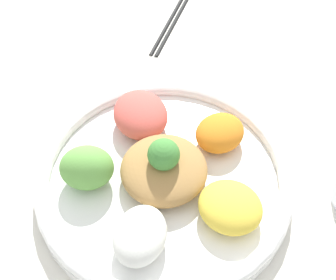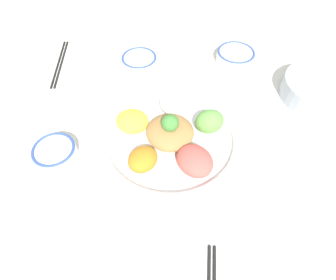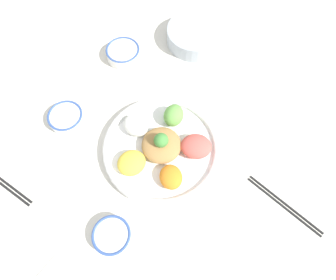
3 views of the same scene
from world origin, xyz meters
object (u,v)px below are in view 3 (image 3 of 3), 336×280
salad_platter (162,147)px  chopsticks_pair_far (285,205)px  sauce_bowl_red (66,118)px  serving_spoon_main (56,258)px  chopsticks_pair_near (0,181)px  serving_spoon_extra (54,89)px  rice_bowl_blue (112,235)px  side_serving_bowl (195,35)px  sauce_bowl_dark (123,53)px

salad_platter → chopsticks_pair_far: size_ratio=1.54×
sauce_bowl_red → serving_spoon_main: bearing=158.3°
chopsticks_pair_near → serving_spoon_main: size_ratio=1.73×
sauce_bowl_red → serving_spoon_extra: bearing=2.8°
salad_platter → sauce_bowl_red: size_ratio=3.18×
serving_spoon_extra → rice_bowl_blue: bearing=55.5°
side_serving_bowl → chopsticks_pair_near: size_ratio=0.94×
salad_platter → chopsticks_pair_far: bearing=-141.5°
serving_spoon_main → serving_spoon_extra: bearing=-132.5°
chopsticks_pair_far → salad_platter: bearing=16.3°
sauce_bowl_red → side_serving_bowl: bearing=-76.8°
side_serving_bowl → chopsticks_pair_far: size_ratio=0.88×
rice_bowl_blue → serving_spoon_main: rice_bowl_blue is taller
chopsticks_pair_near → rice_bowl_blue: bearing=-170.7°
serving_spoon_extra → serving_spoon_main: bearing=38.7°
side_serving_bowl → serving_spoon_main: bearing=126.7°
side_serving_bowl → serving_spoon_main: (-0.49, 0.66, -0.03)m
side_serving_bowl → chopsticks_pair_near: (-0.23, 0.75, -0.03)m
sauce_bowl_dark → chopsticks_pair_far: (-0.68, -0.21, -0.02)m
sauce_bowl_red → serving_spoon_main: 0.40m
rice_bowl_blue → side_serving_bowl: (0.51, -0.51, 0.01)m
sauce_bowl_dark → side_serving_bowl: (-0.04, -0.26, 0.01)m
sauce_bowl_dark → serving_spoon_main: (-0.54, 0.40, -0.02)m
sauce_bowl_red → chopsticks_pair_near: (-0.11, 0.23, -0.02)m
rice_bowl_blue → serving_spoon_main: size_ratio=0.84×
side_serving_bowl → serving_spoon_extra: bearing=88.5°
side_serving_bowl → chopsticks_pair_far: bearing=175.3°
salad_platter → side_serving_bowl: bearing=-40.3°
sauce_bowl_red → chopsticks_pair_far: sauce_bowl_red is taller
sauce_bowl_red → salad_platter: bearing=-134.3°
salad_platter → chopsticks_pair_near: size_ratio=1.64×
sauce_bowl_red → rice_bowl_blue: size_ratio=1.07×
rice_bowl_blue → serving_spoon_main: (0.01, 0.15, -0.02)m
sauce_bowl_red → serving_spoon_main: sauce_bowl_red is taller
chopsticks_pair_far → serving_spoon_extra: bearing=13.5°
salad_platter → sauce_bowl_dark: (0.38, -0.03, -0.00)m
salad_platter → chopsticks_pair_far: (-0.30, -0.24, -0.02)m
chopsticks_pair_near → serving_spoon_main: 0.28m
sauce_bowl_dark → chopsticks_pair_far: bearing=-163.1°
serving_spoon_main → serving_spoon_extra: 0.53m
chopsticks_pair_far → chopsticks_pair_near: bearing=37.3°
salad_platter → sauce_bowl_dark: bearing=-4.5°
sauce_bowl_red → serving_spoon_extra: size_ratio=0.90×
rice_bowl_blue → side_serving_bowl: size_ratio=0.51×
salad_platter → sauce_bowl_dark: size_ratio=2.95×
side_serving_bowl → chopsticks_pair_far: (-0.64, 0.05, -0.03)m
salad_platter → serving_spoon_extra: size_ratio=2.88×
sauce_bowl_red → rice_bowl_blue: 0.39m
salad_platter → chopsticks_pair_far: salad_platter is taller
salad_platter → chopsticks_pair_near: 0.47m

